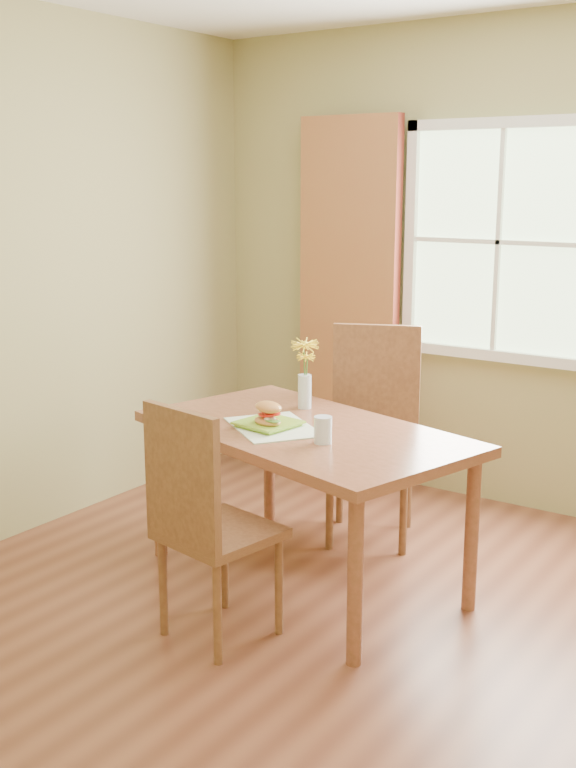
{
  "coord_description": "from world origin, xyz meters",
  "views": [
    {
      "loc": [
        1.61,
        -2.88,
        1.84
      ],
      "look_at": [
        -0.6,
        0.33,
        0.95
      ],
      "focal_mm": 42.0,
      "sensor_mm": 36.0,
      "label": 1
    }
  ],
  "objects_px": {
    "croissant_sandwich": "(268,414)",
    "flower_vase": "(305,367)",
    "dining_table": "(305,444)",
    "water_glass": "(323,430)",
    "chair_near": "(203,515)",
    "chair_far": "(374,422)"
  },
  "relations": [
    {
      "from": "chair_far",
      "to": "croissant_sandwich",
      "type": "distance_m",
      "value": 0.86
    },
    {
      "from": "chair_near",
      "to": "chair_far",
      "type": "height_order",
      "value": "chair_far"
    },
    {
      "from": "flower_vase",
      "to": "croissant_sandwich",
      "type": "bearing_deg",
      "value": -79.51
    },
    {
      "from": "chair_far",
      "to": "water_glass",
      "type": "bearing_deg",
      "value": -98.23
    },
    {
      "from": "dining_table",
      "to": "croissant_sandwich",
      "type": "height_order",
      "value": "croissant_sandwich"
    },
    {
      "from": "dining_table",
      "to": "croissant_sandwich",
      "type": "distance_m",
      "value": 0.22
    },
    {
      "from": "chair_far",
      "to": "croissant_sandwich",
      "type": "relative_size",
      "value": 6.43
    },
    {
      "from": "chair_near",
      "to": "water_glass",
      "type": "xyz_separation_m",
      "value": [
        0.21,
        0.55,
        0.25
      ]
    },
    {
      "from": "chair_near",
      "to": "chair_far",
      "type": "bearing_deg",
      "value": 100.68
    },
    {
      "from": "dining_table",
      "to": "chair_far",
      "type": "bearing_deg",
      "value": 107.96
    },
    {
      "from": "croissant_sandwich",
      "to": "dining_table",
      "type": "bearing_deg",
      "value": 61.09
    },
    {
      "from": "water_glass",
      "to": "flower_vase",
      "type": "distance_m",
      "value": 0.62
    },
    {
      "from": "chair_near",
      "to": "water_glass",
      "type": "bearing_deg",
      "value": 78.72
    },
    {
      "from": "croissant_sandwich",
      "to": "flower_vase",
      "type": "relative_size",
      "value": 0.5
    },
    {
      "from": "chair_near",
      "to": "flower_vase",
      "type": "xyz_separation_m",
      "value": [
        -0.18,
        1.0,
        0.4
      ]
    },
    {
      "from": "croissant_sandwich",
      "to": "flower_vase",
      "type": "bearing_deg",
      "value": 116.4
    },
    {
      "from": "chair_far",
      "to": "flower_vase",
      "type": "xyz_separation_m",
      "value": [
        -0.16,
        -0.41,
        0.34
      ]
    },
    {
      "from": "dining_table",
      "to": "water_glass",
      "type": "bearing_deg",
      "value": -24.11
    },
    {
      "from": "dining_table",
      "to": "water_glass",
      "type": "distance_m",
      "value": 0.28
    },
    {
      "from": "dining_table",
      "to": "water_glass",
      "type": "relative_size",
      "value": 14.63
    },
    {
      "from": "water_glass",
      "to": "flower_vase",
      "type": "relative_size",
      "value": 0.34
    },
    {
      "from": "dining_table",
      "to": "flower_vase",
      "type": "relative_size",
      "value": 4.95
    }
  ]
}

